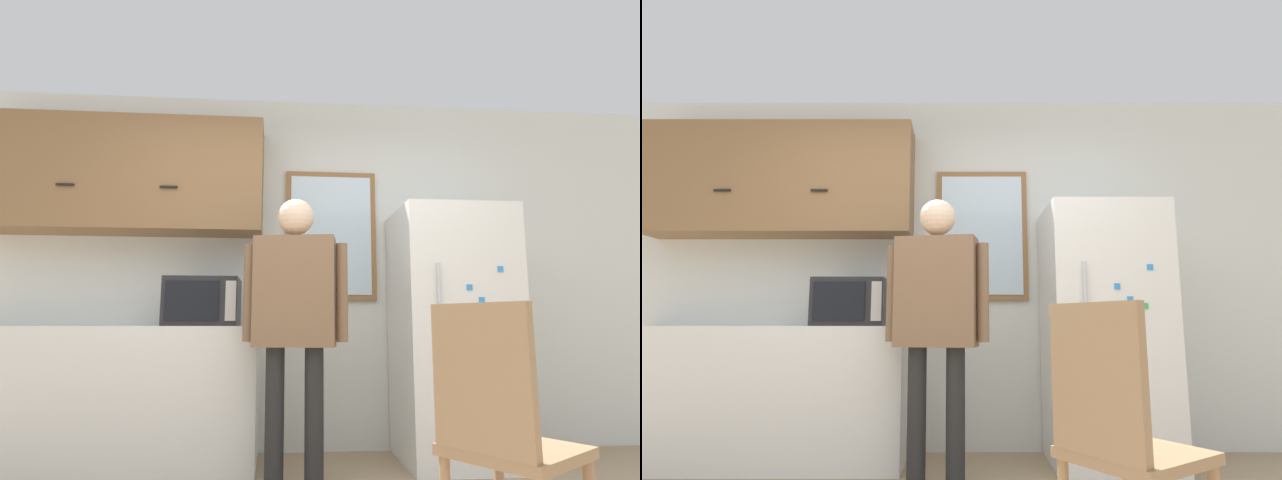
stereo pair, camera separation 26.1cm
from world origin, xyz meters
The scene contains 8 objects.
back_wall centered at (0.00, 2.10, 1.35)m, with size 6.00×0.06×2.70m.
counter centered at (-1.20, 1.75, 0.45)m, with size 1.99×0.63×0.90m.
upper_cabinets centered at (-1.20, 1.89, 1.99)m, with size 1.99×0.37×0.84m.
microwave centered at (-0.58, 1.67, 1.06)m, with size 0.47×0.42×0.32m.
person centered at (0.02, 1.24, 1.03)m, with size 0.62×0.30×1.67m.
refrigerator centered at (1.14, 1.70, 0.86)m, with size 0.77×0.74×1.72m.
chair centered at (0.71, 0.06, 0.54)m, with size 0.58×0.58×0.99m.
window centered at (0.32, 2.05, 1.60)m, with size 0.70×0.05×1.01m.
Camera 1 is at (-0.09, -1.75, 0.91)m, focal length 28.00 mm.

